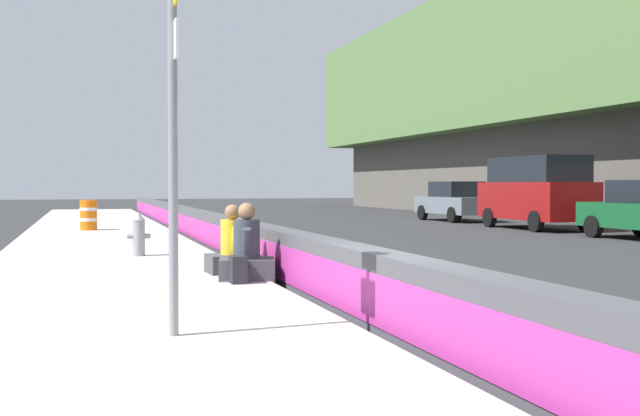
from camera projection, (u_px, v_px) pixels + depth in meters
name	position (u px, v px, depth m)	size (l,w,h in m)	color
ground_plane	(382.00, 329.00, 8.69)	(160.00, 160.00, 0.00)	#2B2B2D
sidewalk_strip	(134.00, 336.00, 7.93)	(80.00, 4.40, 0.14)	#A8A59E
jersey_barrier	(382.00, 291.00, 8.67)	(76.00, 0.45, 0.85)	#47474C
route_sign_post	(173.00, 118.00, 7.53)	(0.44, 0.09, 3.60)	gray
fire_hydrant	(139.00, 234.00, 16.06)	(0.26, 0.46, 0.88)	gray
seated_person_foreground	(247.00, 255.00, 12.12)	(0.86, 0.96, 1.17)	#424247
seated_person_middle	(232.00, 251.00, 12.99)	(0.73, 0.84, 1.12)	#424247
backpack	(239.00, 270.00, 11.61)	(0.32, 0.28, 0.40)	#232328
construction_barrel	(88.00, 215.00, 25.13)	(0.54, 0.54, 0.95)	orange
parked_car_fourth	(536.00, 191.00, 28.09)	(5.14, 2.19, 2.56)	maroon
parked_car_midline	(456.00, 201.00, 34.30)	(4.54, 2.04, 1.71)	slate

